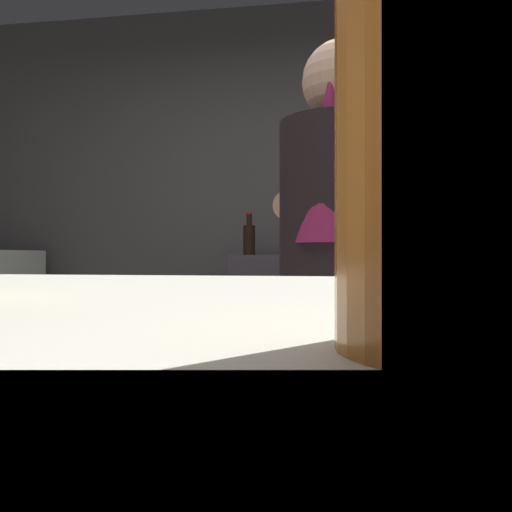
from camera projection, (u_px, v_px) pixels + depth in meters
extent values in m
cube|color=#4D4C4B|center=(313.00, 218.00, 3.52)|extent=(5.20, 0.10, 2.70)
cube|color=#523735|center=(386.00, 450.00, 1.90)|extent=(2.10, 0.60, 0.89)
cube|color=#3F3A44|center=(311.00, 350.00, 3.24)|extent=(0.92, 0.36, 1.11)
cylinder|color=black|center=(343.00, 238.00, 1.48)|extent=(0.34, 0.34, 0.61)
sphere|color=tan|center=(343.00, 81.00, 1.48)|extent=(0.22, 0.22, 0.22)
cone|color=#8C1E4C|center=(330.00, 157.00, 1.39)|extent=(0.18, 0.18, 0.43)
cylinder|color=tan|center=(307.00, 209.00, 1.70)|extent=(0.18, 0.33, 0.08)
cylinder|color=tan|center=(421.00, 204.00, 1.54)|extent=(0.18, 0.33, 0.08)
cylinder|color=beige|center=(219.00, 313.00, 1.91)|extent=(0.16, 0.16, 0.05)
cube|color=silver|center=(430.00, 322.00, 1.83)|extent=(0.24, 0.11, 0.01)
cylinder|color=#AE6222|center=(505.00, 94.00, 0.12)|extent=(0.07, 0.07, 0.11)
cylinder|color=red|center=(364.00, 240.00, 3.28)|extent=(0.06, 0.06, 0.18)
cylinder|color=red|center=(364.00, 219.00, 3.28)|extent=(0.03, 0.03, 0.07)
cylinder|color=white|center=(364.00, 212.00, 3.28)|extent=(0.03, 0.03, 0.01)
cylinder|color=black|center=(249.00, 240.00, 3.21)|extent=(0.07, 0.07, 0.17)
cylinder|color=black|center=(249.00, 220.00, 3.21)|extent=(0.03, 0.03, 0.07)
cylinder|color=red|center=(249.00, 213.00, 3.21)|extent=(0.04, 0.04, 0.01)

